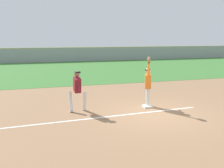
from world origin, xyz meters
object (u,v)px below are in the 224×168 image
Objects in this scene: parked_car_silver at (38,55)px; parked_car_green at (81,54)px; first_base at (147,106)px; fielder at (148,82)px; baseball at (147,69)px; runner at (77,88)px; parked_car_red at (122,53)px; parked_car_black at (160,52)px.

parked_car_silver is 1.00× the size of parked_car_green.
first_base is 26.79m from parked_car_silver.
fielder reaches higher than first_base.
baseball is at bearing 122.96° from first_base.
parked_car_silver is (-2.02, 26.02, -0.32)m from runner.
first_base is at bearing -107.67° from parked_car_red.
baseball is 27.21m from parked_car_red.
parked_car_red is (7.43, 26.22, 0.63)m from first_base.
parked_car_red is at bearing 169.96° from parked_car_black.
parked_car_silver is (-5.19, 26.12, -0.45)m from fielder.
baseball is 0.02× the size of parked_car_black.
parked_car_green is (0.97, 25.54, -1.05)m from baseball.
runner is 0.38× the size of parked_car_silver.
baseball reaches higher than parked_car_black.
parked_car_silver is (-5.12, 26.28, 0.63)m from first_base.
runner is 26.10m from parked_car_silver.
parked_car_black is at bearing 3.61° from parked_car_silver.
parked_car_green is (0.86, 25.44, -0.45)m from fielder.
runner is 23.24× the size of baseball.
runner reaches higher than parked_car_black.
runner is at bearing -80.37° from parked_car_silver.
parked_car_red is 6.25m from parked_car_black.
fielder is at bearing 66.76° from first_base.
parked_car_silver and parked_car_black have the same top height.
parked_car_black is (12.74, 0.16, 0.00)m from parked_car_green.
runner is 0.38× the size of parked_car_black.
first_base is 27.26m from parked_car_red.
runner is 25.67m from parked_car_green.
fielder reaches higher than parked_car_black.
runner reaches higher than parked_car_silver.
runner is 28.01m from parked_car_red.
parked_car_silver is at bearing 101.03° from first_base.
baseball is (-0.12, -0.10, 0.61)m from fielder.
fielder is 0.51× the size of parked_car_red.
parked_car_black is at bearing -5.95° from parked_car_red.
parked_car_red and parked_car_black have the same top height.
parked_car_green and parked_car_red have the same top height.
parked_car_red is (6.50, 0.61, 0.00)m from parked_car_green.
baseball reaches higher than parked_car_red.
baseball reaches higher than first_base.
baseball is at bearing -97.88° from parked_car_green.
parked_car_red is at bearing -84.61° from fielder.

